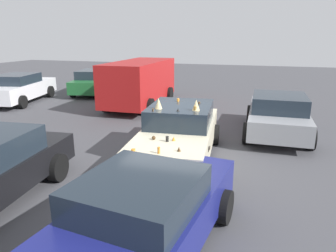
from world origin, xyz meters
name	(u,v)px	position (x,y,z in m)	size (l,w,h in m)	color
ground_plane	(178,158)	(0.00, 0.00, 0.00)	(60.00, 60.00, 0.00)	#47474C
art_car_decorated	(179,133)	(0.07, 0.01, 0.72)	(4.72, 2.33, 1.72)	beige
parked_van_behind_right	(140,81)	(5.93, 3.51, 1.20)	(5.25, 2.35, 2.12)	#B21919
parked_sedan_behind_left	(278,114)	(3.08, -2.60, 0.71)	(4.24, 2.11, 1.40)	gray
parked_sedan_near_left	(146,214)	(-3.89, -0.56, 0.67)	(4.22, 2.33, 1.34)	navy
parked_sedan_row_back_center	(19,88)	(4.99, 9.69, 0.72)	(4.83, 2.65, 1.43)	white
parked_sedan_far_left	(95,81)	(8.49, 7.38, 0.69)	(4.84, 2.72, 1.38)	#1E602D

